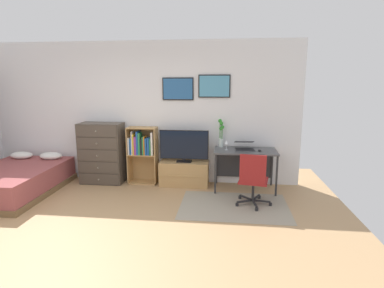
{
  "coord_description": "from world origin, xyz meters",
  "views": [
    {
      "loc": [
        1.69,
        -3.36,
        1.91
      ],
      "look_at": [
        1.12,
        1.5,
        0.94
      ],
      "focal_mm": 28.5,
      "sensor_mm": 36.0,
      "label": 1
    }
  ],
  "objects_px": {
    "bed": "(14,180)",
    "computer_mouse": "(260,150)",
    "tv_stand": "(184,173)",
    "wine_glass": "(226,143)",
    "office_chair": "(253,178)",
    "laptop": "(244,146)",
    "bamboo_vase": "(221,134)",
    "television": "(184,146)",
    "dresser": "(102,153)",
    "bookshelf": "(142,150)",
    "desk": "(245,156)"
  },
  "relations": [
    {
      "from": "tv_stand",
      "to": "wine_glass",
      "type": "xyz_separation_m",
      "value": [
        0.79,
        -0.15,
        0.64
      ]
    },
    {
      "from": "bed",
      "to": "computer_mouse",
      "type": "height_order",
      "value": "computer_mouse"
    },
    {
      "from": "office_chair",
      "to": "laptop",
      "type": "distance_m",
      "value": 0.92
    },
    {
      "from": "laptop",
      "to": "bamboo_vase",
      "type": "bearing_deg",
      "value": 155.29
    },
    {
      "from": "tv_stand",
      "to": "desk",
      "type": "distance_m",
      "value": 1.19
    },
    {
      "from": "dresser",
      "to": "wine_glass",
      "type": "bearing_deg",
      "value": -3.14
    },
    {
      "from": "bamboo_vase",
      "to": "desk",
      "type": "bearing_deg",
      "value": -18.52
    },
    {
      "from": "office_chair",
      "to": "computer_mouse",
      "type": "bearing_deg",
      "value": 87.27
    },
    {
      "from": "desk",
      "to": "laptop",
      "type": "relative_size",
      "value": 2.79
    },
    {
      "from": "office_chair",
      "to": "dresser",
      "type": "bearing_deg",
      "value": 172.52
    },
    {
      "from": "television",
      "to": "computer_mouse",
      "type": "distance_m",
      "value": 1.38
    },
    {
      "from": "office_chair",
      "to": "desk",
      "type": "bearing_deg",
      "value": 105.43
    },
    {
      "from": "office_chair",
      "to": "tv_stand",
      "type": "bearing_deg",
      "value": 153.39
    },
    {
      "from": "desk",
      "to": "laptop",
      "type": "distance_m",
      "value": 0.19
    },
    {
      "from": "tv_stand",
      "to": "bamboo_vase",
      "type": "bearing_deg",
      "value": 9.36
    },
    {
      "from": "dresser",
      "to": "bamboo_vase",
      "type": "distance_m",
      "value": 2.33
    },
    {
      "from": "bookshelf",
      "to": "office_chair",
      "type": "bearing_deg",
      "value": -24.77
    },
    {
      "from": "bed",
      "to": "television",
      "type": "relative_size",
      "value": 2.17
    },
    {
      "from": "office_chair",
      "to": "laptop",
      "type": "height_order",
      "value": "laptop"
    },
    {
      "from": "dresser",
      "to": "desk",
      "type": "height_order",
      "value": "dresser"
    },
    {
      "from": "desk",
      "to": "computer_mouse",
      "type": "distance_m",
      "value": 0.32
    },
    {
      "from": "television",
      "to": "computer_mouse",
      "type": "relative_size",
      "value": 8.82
    },
    {
      "from": "television",
      "to": "office_chair",
      "type": "relative_size",
      "value": 1.07
    },
    {
      "from": "dresser",
      "to": "tv_stand",
      "type": "relative_size",
      "value": 1.28
    },
    {
      "from": "tv_stand",
      "to": "laptop",
      "type": "xyz_separation_m",
      "value": [
        1.11,
        -0.05,
        0.57
      ]
    },
    {
      "from": "laptop",
      "to": "dresser",
      "type": "bearing_deg",
      "value": 174.97
    },
    {
      "from": "television",
      "to": "bamboo_vase",
      "type": "distance_m",
      "value": 0.73
    },
    {
      "from": "desk",
      "to": "office_chair",
      "type": "height_order",
      "value": "office_chair"
    },
    {
      "from": "bed",
      "to": "computer_mouse",
      "type": "distance_m",
      "value": 4.37
    },
    {
      "from": "bamboo_vase",
      "to": "wine_glass",
      "type": "distance_m",
      "value": 0.3
    },
    {
      "from": "television",
      "to": "wine_glass",
      "type": "height_order",
      "value": "television"
    },
    {
      "from": "office_chair",
      "to": "laptop",
      "type": "bearing_deg",
      "value": 106.65
    },
    {
      "from": "laptop",
      "to": "wine_glass",
      "type": "distance_m",
      "value": 0.35
    },
    {
      "from": "tv_stand",
      "to": "laptop",
      "type": "height_order",
      "value": "laptop"
    },
    {
      "from": "tv_stand",
      "to": "desk",
      "type": "relative_size",
      "value": 0.83
    },
    {
      "from": "television",
      "to": "dresser",
      "type": "bearing_deg",
      "value": 179.74
    },
    {
      "from": "dresser",
      "to": "bookshelf",
      "type": "xyz_separation_m",
      "value": [
        0.78,
        0.06,
        0.08
      ]
    },
    {
      "from": "bed",
      "to": "office_chair",
      "type": "height_order",
      "value": "office_chair"
    },
    {
      "from": "bamboo_vase",
      "to": "wine_glass",
      "type": "bearing_deg",
      "value": -68.03
    },
    {
      "from": "wine_glass",
      "to": "office_chair",
      "type": "bearing_deg",
      "value": -60.42
    },
    {
      "from": "dresser",
      "to": "tv_stand",
      "type": "distance_m",
      "value": 1.65
    },
    {
      "from": "bed",
      "to": "laptop",
      "type": "xyz_separation_m",
      "value": [
        4.04,
        0.73,
        0.57
      ]
    },
    {
      "from": "bed",
      "to": "bamboo_vase",
      "type": "height_order",
      "value": "bamboo_vase"
    },
    {
      "from": "bookshelf",
      "to": "office_chair",
      "type": "height_order",
      "value": "bookshelf"
    },
    {
      "from": "tv_stand",
      "to": "wine_glass",
      "type": "bearing_deg",
      "value": -10.54
    },
    {
      "from": "bamboo_vase",
      "to": "bookshelf",
      "type": "bearing_deg",
      "value": -177.34
    },
    {
      "from": "bed",
      "to": "dresser",
      "type": "distance_m",
      "value": 1.56
    },
    {
      "from": "bamboo_vase",
      "to": "laptop",
      "type": "bearing_deg",
      "value": -20.36
    },
    {
      "from": "tv_stand",
      "to": "wine_glass",
      "type": "distance_m",
      "value": 1.03
    },
    {
      "from": "bookshelf",
      "to": "tv_stand",
      "type": "distance_m",
      "value": 0.93
    }
  ]
}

